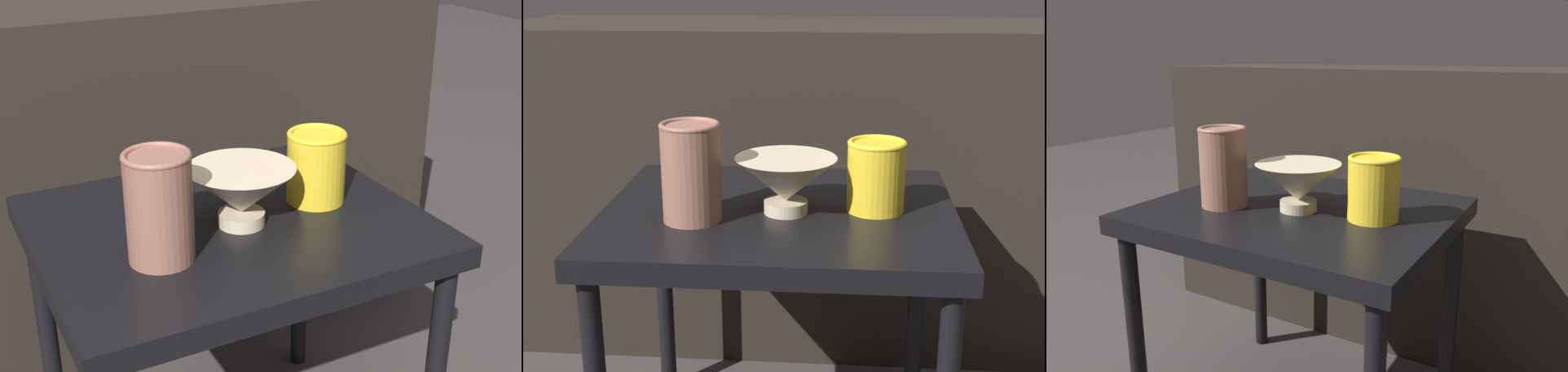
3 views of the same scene
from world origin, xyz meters
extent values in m
cube|color=black|center=(0.00, 0.00, 0.53)|extent=(0.64, 0.54, 0.04)
cylinder|color=black|center=(-0.28, 0.23, 0.25)|extent=(0.04, 0.04, 0.51)
cylinder|color=black|center=(0.28, 0.23, 0.25)|extent=(0.04, 0.04, 0.51)
cube|color=black|center=(0.00, 0.62, 0.41)|extent=(1.48, 0.50, 0.83)
cylinder|color=#C1B293|center=(0.01, -0.03, 0.56)|extent=(0.08, 0.08, 0.02)
cone|color=#C1B293|center=(0.01, -0.03, 0.61)|extent=(0.18, 0.18, 0.08)
cylinder|color=brown|center=(-0.15, -0.08, 0.63)|extent=(0.10, 0.10, 0.17)
torus|color=brown|center=(-0.15, -0.08, 0.71)|extent=(0.10, 0.10, 0.01)
cylinder|color=gold|center=(0.17, 0.00, 0.61)|extent=(0.10, 0.10, 0.12)
torus|color=gold|center=(0.17, 0.00, 0.67)|extent=(0.11, 0.11, 0.01)
camera|label=1|loc=(-0.46, -1.01, 1.09)|focal=50.00mm
camera|label=2|loc=(0.11, -1.25, 0.98)|focal=50.00mm
camera|label=3|loc=(0.56, -0.90, 0.87)|focal=35.00mm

